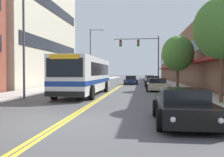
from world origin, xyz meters
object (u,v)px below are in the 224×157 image
(street_lamp_left_far, at_px, (92,52))
(car_black_parked_right_foreground, at_px, (184,107))
(street_lamp_left_near, at_px, (28,23))
(car_charcoal_parked_right_far, at_px, (153,82))
(street_tree_right_mid, at_px, (178,53))
(car_beige_parked_right_mid, at_px, (157,85))
(fire_hydrant, at_px, (180,88))
(city_bus, at_px, (85,74))
(car_slate_blue_parked_left_mid, at_px, (83,82))
(car_white_parked_right_end, at_px, (149,79))
(car_navy_moving_lead, at_px, (131,80))
(car_silver_parked_left_near, at_px, (97,79))
(traffic_signal_mast, at_px, (143,50))
(street_tree_right_near, at_px, (222,28))

(street_lamp_left_far, bearing_deg, car_black_parked_right_foreground, -72.59)
(car_black_parked_right_foreground, xyz_separation_m, street_lamp_left_near, (-9.38, 7.31, 4.70))
(car_charcoal_parked_right_far, xyz_separation_m, street_tree_right_mid, (2.25, -6.30, 3.15))
(car_beige_parked_right_mid, bearing_deg, fire_hydrant, -72.47)
(city_bus, xyz_separation_m, street_lamp_left_far, (-3.26, 19.02, 3.46))
(street_tree_right_mid, bearing_deg, street_lamp_left_far, 131.58)
(car_slate_blue_parked_left_mid, xyz_separation_m, fire_hydrant, (10.33, -10.08, -0.06))
(car_white_parked_right_end, relative_size, street_lamp_left_far, 0.56)
(city_bus, height_order, car_black_parked_right_foreground, city_bus)
(street_lamp_left_far, xyz_separation_m, street_tree_right_mid, (11.53, -13.00, -1.36))
(car_navy_moving_lead, bearing_deg, car_charcoal_parked_right_far, -62.51)
(city_bus, distance_m, car_slate_blue_parked_left_mid, 10.70)
(car_slate_blue_parked_left_mid, relative_size, car_charcoal_parked_right_far, 1.14)
(car_silver_parked_left_near, height_order, street_lamp_left_far, street_lamp_left_far)
(car_navy_moving_lead, xyz_separation_m, traffic_signal_mast, (1.86, -2.49, 4.35))
(car_charcoal_parked_right_far, relative_size, street_lamp_left_far, 0.48)
(car_black_parked_right_foreground, height_order, fire_hydrant, car_black_parked_right_foreground)
(car_silver_parked_left_near, bearing_deg, street_lamp_left_near, -91.45)
(street_lamp_left_far, bearing_deg, car_slate_blue_parked_left_mid, -85.97)
(traffic_signal_mast, xyz_separation_m, street_tree_right_near, (4.21, -21.30, -0.68))
(car_slate_blue_parked_left_mid, bearing_deg, city_bus, -75.63)
(car_beige_parked_right_mid, height_order, car_white_parked_right_end, car_white_parked_right_end)
(city_bus, xyz_separation_m, car_beige_parked_right_mid, (6.15, 5.11, -1.10))
(car_charcoal_parked_right_far, bearing_deg, car_navy_moving_lead, 117.49)
(car_charcoal_parked_right_far, bearing_deg, car_beige_parked_right_mid, -89.04)
(car_silver_parked_left_near, distance_m, street_lamp_left_near, 24.40)
(car_black_parked_right_foreground, distance_m, street_tree_right_near, 7.10)
(car_charcoal_parked_right_far, bearing_deg, car_slate_blue_parked_left_mid, -166.99)
(city_bus, bearing_deg, street_tree_right_near, -31.84)
(street_tree_right_near, bearing_deg, car_beige_parked_right_mid, 105.10)
(car_navy_moving_lead, relative_size, street_tree_right_near, 0.79)
(car_slate_blue_parked_left_mid, height_order, street_lamp_left_near, street_lamp_left_near)
(street_lamp_left_far, bearing_deg, street_lamp_left_near, -89.99)
(car_slate_blue_parked_left_mid, height_order, car_charcoal_parked_right_far, car_charcoal_parked_right_far)
(car_black_parked_right_foreground, distance_m, car_beige_parked_right_mid, 16.04)
(car_navy_moving_lead, relative_size, street_tree_right_mid, 0.85)
(street_tree_right_near, xyz_separation_m, street_tree_right_mid, (-0.77, 11.63, -0.51))
(car_slate_blue_parked_left_mid, distance_m, fire_hydrant, 14.44)
(car_slate_blue_parked_left_mid, bearing_deg, street_lamp_left_far, 94.03)
(car_white_parked_right_end, bearing_deg, car_navy_moving_lead, -106.21)
(car_slate_blue_parked_left_mid, xyz_separation_m, car_navy_moving_lead, (5.62, 7.86, -0.01))
(car_white_parked_right_end, xyz_separation_m, street_tree_right_near, (2.96, -34.48, 3.68))
(car_silver_parked_left_near, xyz_separation_m, fire_hydrant, (10.34, -20.10, -0.10))
(car_slate_blue_parked_left_mid, xyz_separation_m, car_white_parked_right_end, (8.73, 18.55, -0.02))
(traffic_signal_mast, height_order, street_tree_right_mid, traffic_signal_mast)
(car_beige_parked_right_mid, height_order, street_lamp_left_far, street_lamp_left_far)
(street_lamp_left_far, height_order, street_tree_right_near, street_lamp_left_far)
(car_silver_parked_left_near, bearing_deg, traffic_signal_mast, -31.80)
(car_navy_moving_lead, relative_size, fire_hydrant, 5.82)
(car_navy_moving_lead, xyz_separation_m, street_tree_right_mid, (5.30, -12.16, 3.16))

